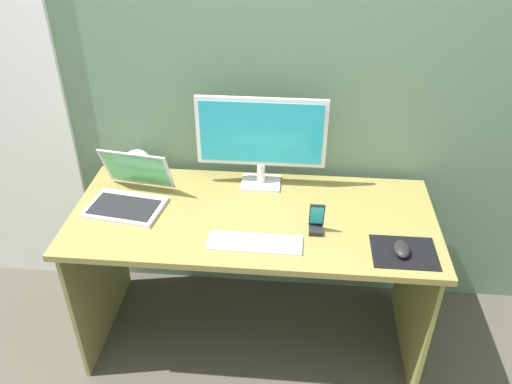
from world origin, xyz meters
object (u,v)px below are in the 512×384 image
at_px(phone_in_dock, 316,222).
at_px(mouse, 402,249).
at_px(laptop, 129,194).
at_px(monitor, 261,137).
at_px(fishbowl, 137,164).
at_px(keyboard_external, 255,243).

bearing_deg(phone_in_dock, mouse, -18.55).
bearing_deg(laptop, monitor, 19.74).
relative_size(laptop, fishbowl, 2.54).
xyz_separation_m(monitor, phone_in_dock, (0.25, -0.34, -0.20)).
xyz_separation_m(monitor, laptop, (-0.56, -0.20, -0.20)).
bearing_deg(mouse, monitor, 142.86).
bearing_deg(fishbowl, phone_in_dock, -23.05).
xyz_separation_m(monitor, keyboard_external, (0.01, -0.44, -0.24)).
xyz_separation_m(mouse, phone_in_dock, (-0.33, 0.11, 0.03)).
bearing_deg(mouse, phone_in_dock, 162.09).
bearing_deg(phone_in_dock, fishbowl, 156.95).
height_order(fishbowl, keyboard_external, fishbowl).
relative_size(fishbowl, mouse, 1.41).
bearing_deg(keyboard_external, monitor, 92.15).
bearing_deg(mouse, keyboard_external, 179.81).
distance_m(fishbowl, keyboard_external, 0.75).
distance_m(laptop, phone_in_dock, 0.82).
xyz_separation_m(fishbowl, keyboard_external, (0.60, -0.46, -0.06)).
xyz_separation_m(fishbowl, mouse, (1.16, -0.47, -0.05)).
bearing_deg(monitor, phone_in_dock, -53.36).
distance_m(mouse, phone_in_dock, 0.35).
bearing_deg(monitor, fishbowl, 178.34).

